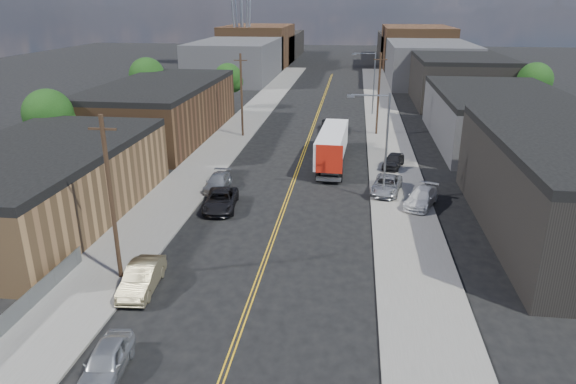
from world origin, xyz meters
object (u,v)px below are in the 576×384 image
(car_right_lot_a, at_px, (386,185))
(car_right_lot_b, at_px, (421,198))
(car_left_b, at_px, (142,278))
(car_ahead_truck, at_px, (332,126))
(semi_truck, at_px, (333,143))
(car_left_c, at_px, (221,200))
(car_left_a, at_px, (106,361))
(car_right_lot_c, at_px, (393,161))
(car_left_d, at_px, (218,182))

(car_right_lot_a, xyz_separation_m, car_right_lot_b, (2.64, -2.74, -0.00))
(car_left_b, height_order, car_ahead_truck, car_left_b)
(semi_truck, relative_size, car_left_c, 2.70)
(semi_truck, distance_m, car_ahead_truck, 13.60)
(car_right_lot_a, distance_m, car_right_lot_b, 3.80)
(car_ahead_truck, bearing_deg, semi_truck, -92.23)
(car_left_a, height_order, car_left_c, car_left_c)
(car_left_b, height_order, car_left_c, car_left_b)
(car_left_a, height_order, car_right_lot_c, car_right_lot_c)
(car_right_lot_b, bearing_deg, semi_truck, 145.39)
(semi_truck, bearing_deg, car_right_lot_a, -57.26)
(car_right_lot_b, bearing_deg, car_left_c, -149.90)
(semi_truck, xyz_separation_m, car_left_d, (-9.68, -9.53, -1.44))
(car_left_c, bearing_deg, car_right_lot_b, 2.18)
(car_left_c, height_order, car_right_lot_c, car_right_lot_c)
(semi_truck, bearing_deg, car_right_lot_c, -10.14)
(semi_truck, relative_size, car_left_d, 3.09)
(car_left_a, xyz_separation_m, car_left_b, (-1.26, 7.11, 0.07))
(car_right_lot_b, distance_m, car_ahead_truck, 26.42)
(car_left_d, relative_size, car_right_lot_a, 0.93)
(car_right_lot_b, height_order, car_right_lot_c, car_right_lot_c)
(car_ahead_truck, bearing_deg, car_right_lot_a, -80.63)
(semi_truck, xyz_separation_m, car_right_lot_b, (7.72, -11.53, -1.27))
(car_left_a, bearing_deg, car_right_lot_b, 47.55)
(semi_truck, height_order, car_left_c, semi_truck)
(car_left_b, xyz_separation_m, car_left_c, (1.40, 12.66, -0.03))
(car_left_a, distance_m, car_left_b, 7.22)
(car_left_c, distance_m, car_right_lot_b, 16.18)
(semi_truck, relative_size, car_left_a, 3.45)
(car_left_b, bearing_deg, car_left_d, 85.33)
(car_right_lot_b, relative_size, car_ahead_truck, 0.86)
(car_right_lot_b, bearing_deg, car_left_a, -104.46)
(car_left_c, distance_m, car_right_lot_c, 19.10)
(car_left_b, bearing_deg, car_left_c, 79.02)
(car_left_a, relative_size, car_ahead_truck, 0.75)
(semi_truck, height_order, car_right_lot_b, semi_truck)
(car_left_b, distance_m, car_right_lot_b, 23.01)
(semi_truck, distance_m, car_left_b, 28.33)
(car_right_lot_c, bearing_deg, car_left_d, -136.78)
(semi_truck, distance_m, car_left_c, 16.26)
(semi_truck, xyz_separation_m, car_left_a, (-8.42, -33.70, -1.40))
(car_left_a, distance_m, car_left_c, 19.78)
(car_left_b, bearing_deg, car_left_a, -84.59)
(car_left_a, bearing_deg, car_right_lot_c, 59.34)
(semi_truck, bearing_deg, car_left_a, -101.29)
(car_left_d, xyz_separation_m, car_right_lot_a, (14.76, 0.74, 0.17))
(semi_truck, bearing_deg, car_left_d, -132.72)
(car_left_a, distance_m, car_right_lot_c, 35.42)
(car_left_b, relative_size, car_left_d, 1.01)
(car_left_c, distance_m, car_left_d, 4.61)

